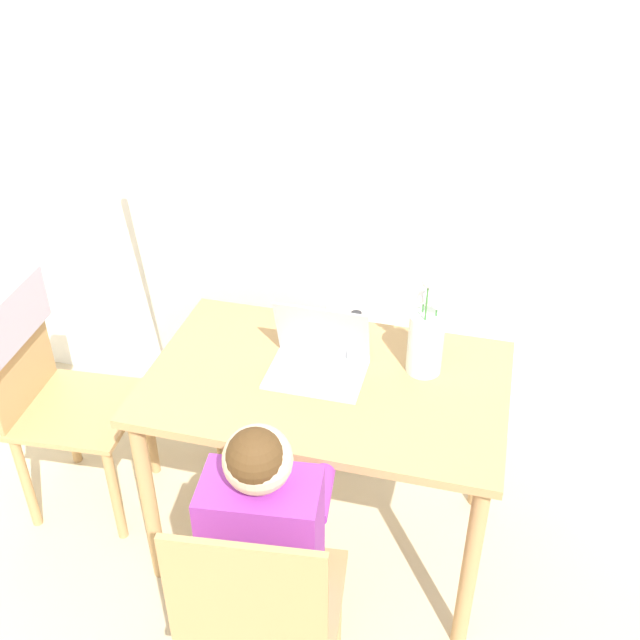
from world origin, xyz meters
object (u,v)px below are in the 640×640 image
object	(u,v)px
chair_spare	(39,367)
person_seated	(267,535)
flower_vase	(426,340)
water_bottle	(355,338)
chair_occupied	(261,620)
laptop	(319,357)

from	to	relation	value
chair_spare	person_seated	xyz separation A→B (m)	(1.01, -0.54, 0.04)
flower_vase	chair_spare	bearing A→B (deg)	-172.75
chair_spare	water_bottle	distance (m)	1.12
chair_occupied	laptop	distance (m)	0.81
chair_spare	water_bottle	bearing A→B (deg)	-86.06
water_bottle	chair_spare	bearing A→B (deg)	-171.60
flower_vase	laptop	bearing A→B (deg)	-165.43
chair_occupied	water_bottle	xyz separation A→B (m)	(0.06, 0.82, 0.35)
chair_occupied	laptop	xyz separation A→B (m)	(-0.04, 0.74, 0.31)
chair_spare	flower_vase	xyz separation A→B (m)	(1.31, 0.17, 0.23)
laptop	water_bottle	world-z (taller)	laptop
chair_occupied	water_bottle	world-z (taller)	water_bottle
chair_spare	flower_vase	world-z (taller)	flower_vase
person_seated	flower_vase	world-z (taller)	flower_vase
person_seated	flower_vase	bearing A→B (deg)	-119.72
chair_spare	person_seated	size ratio (longest dim) A/B	0.86
laptop	person_seated	bearing A→B (deg)	-87.89
chair_occupied	water_bottle	bearing A→B (deg)	-101.08
person_seated	flower_vase	size ratio (longest dim) A/B	2.94
flower_vase	water_bottle	world-z (taller)	flower_vase
person_seated	chair_spare	bearing A→B (deg)	-34.76
chair_occupied	chair_spare	xyz separation A→B (m)	(-1.03, 0.66, 0.15)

